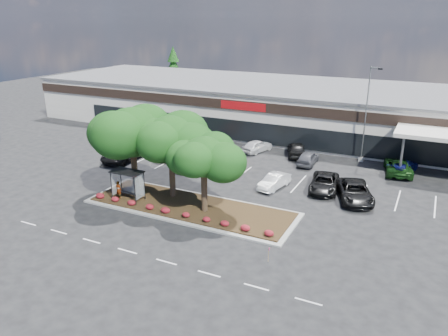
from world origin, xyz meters
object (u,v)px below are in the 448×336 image
at_px(survey_stake, 269,253).
at_px(car_1, 170,149).
at_px(car_0, 125,153).
at_px(light_pole, 366,121).

relative_size(survey_stake, car_1, 0.17).
bearing_deg(car_1, survey_stake, -64.20).
bearing_deg(car_0, car_1, 42.83).
height_order(car_0, car_1, car_0).
relative_size(car_0, car_1, 1.00).
bearing_deg(survey_stake, car_1, 137.89).
bearing_deg(car_1, light_pole, -1.26).
distance_m(survey_stake, car_0, 25.51).
distance_m(light_pole, car_0, 26.67).
xyz_separation_m(light_pole, car_0, (-23.91, -11.19, -3.75)).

